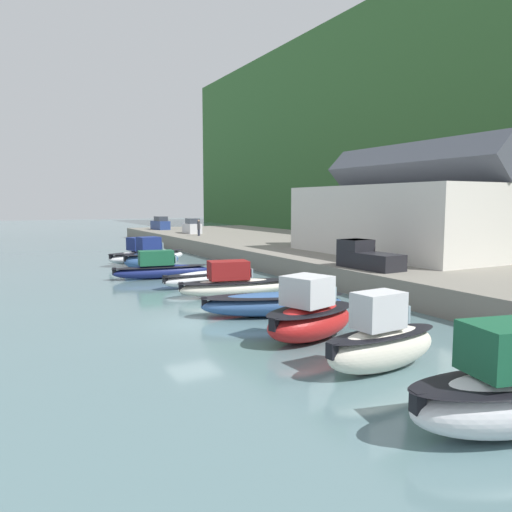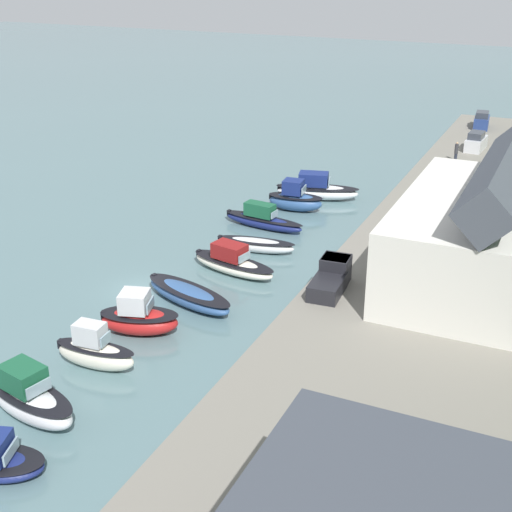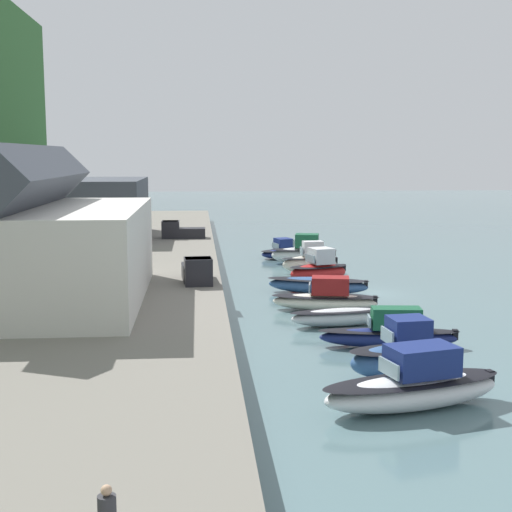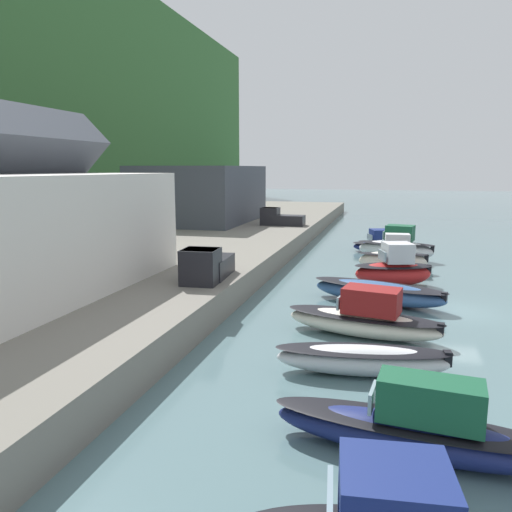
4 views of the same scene
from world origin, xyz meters
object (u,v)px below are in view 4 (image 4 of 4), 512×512
Objects in this scene: moored_boat_5 at (378,292)px; pickup_truck_0 at (206,265)px; moored_boat_7 at (394,258)px; moored_boat_9 at (377,244)px; moored_boat_2 at (416,428)px; moored_boat_8 at (396,247)px; moored_boat_3 at (363,359)px; moored_boat_4 at (365,319)px; moored_boat_6 at (394,270)px; pickup_truck_1 at (279,218)px.

moored_boat_5 is 1.70× the size of pickup_truck_0.
moored_boat_9 is (9.64, 1.46, -0.36)m from moored_boat_7.
moored_boat_7 is (25.38, 0.48, 0.28)m from moored_boat_2.
moored_boat_7 is 1.09× the size of pickup_truck_0.
moored_boat_5 is at bearing 11.44° from moored_boat_2.
pickup_truck_0 is (-22.66, 8.77, 1.71)m from moored_boat_9.
moored_boat_8 is (14.98, -1.15, 0.44)m from moored_boat_5.
moored_boat_9 is at bearing 19.29° from moored_boat_5.
moored_boat_4 is at bearing -6.00° from moored_boat_3.
moored_boat_2 is at bearing 126.88° from pickup_truck_0.
moored_boat_4 reaches higher than moored_boat_3.
moored_boat_6 is 13.25m from pickup_truck_0.
pickup_truck_0 is (7.13, 9.01, 1.85)m from moored_boat_3.
moored_boat_7 is at bearing -132.15° from pickup_truck_0.
pickup_truck_0 is at bearing 43.57° from moored_boat_3.
moored_boat_8 reaches higher than moored_boat_9.
moored_boat_2 is 1.69× the size of pickup_truck_1.
moored_boat_2 reaches higher than moored_boat_5.
moored_boat_4 is 11.01m from moored_boat_6.
moored_boat_2 is 42.12m from pickup_truck_1.
moored_boat_7 is (15.59, -1.38, 0.25)m from moored_boat_4.
pickup_truck_0 reaches higher than moored_boat_8.
moored_boat_8 is at bearing 6.87° from moored_boat_2.
moored_boat_2 is 1.42× the size of moored_boat_6.
moored_boat_4 is at bearing 161.94° from moored_boat_9.
moored_boat_9 is (35.01, 1.94, -0.07)m from moored_boat_2.
pickup_truck_1 reaches higher than moored_boat_8.
moored_boat_4 is 1.45× the size of moored_boat_7.
moored_boat_9 is at bearing 34.35° from moored_boat_8.
moored_boat_4 is 1.12× the size of moored_boat_8.
moored_boat_3 is 1.00× the size of moored_boat_8.
pickup_truck_1 is at bearing 46.15° from moored_boat_9.
moored_boat_3 is (5.23, 1.69, -0.20)m from moored_boat_2.
moored_boat_3 is 36.64m from pickup_truck_1.
moored_boat_8 reaches higher than moored_boat_7.
moored_boat_3 is 11.64m from pickup_truck_0.
pickup_truck_0 and pickup_truck_1 have the same top height.
moored_boat_7 is (20.15, -1.21, 0.49)m from moored_boat_3.
moored_boat_3 is 20.19m from moored_boat_7.
pickup_truck_1 reaches higher than moored_boat_9.
moored_boat_2 is at bearing -158.31° from moored_boat_4.
pickup_truck_0 is at bearing 162.94° from moored_boat_8.
pickup_truck_1 reaches higher than moored_boat_6.
moored_boat_2 is 1.59× the size of moored_boat_9.
pickup_truck_1 is (40.15, 12.64, 1.64)m from moored_boat_2.
moored_boat_6 reaches higher than moored_boat_2.
moored_boat_2 is 20.72m from moored_boat_6.
moored_boat_9 is (4.22, 1.69, -0.38)m from moored_boat_8.
moored_boat_7 reaches higher than moored_boat_4.
pickup_truck_0 reaches higher than moored_boat_7.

